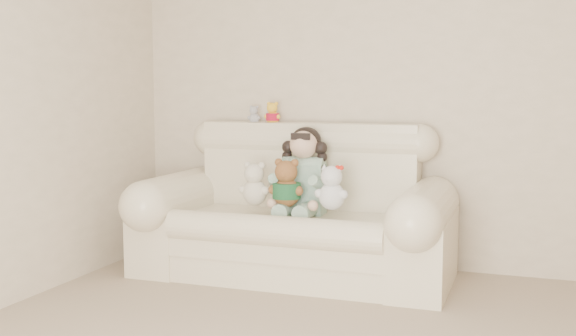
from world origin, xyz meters
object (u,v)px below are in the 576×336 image
(seated_child, at_px, (304,170))
(brown_teddy, at_px, (287,178))
(white_cat, at_px, (332,183))
(cream_teddy, at_px, (255,179))
(sofa, at_px, (293,201))

(seated_child, distance_m, brown_teddy, 0.22)
(seated_child, height_order, white_cat, seated_child)
(brown_teddy, distance_m, cream_teddy, 0.23)
(cream_teddy, bearing_deg, white_cat, -4.09)
(seated_child, bearing_deg, sofa, -123.76)
(seated_child, bearing_deg, brown_teddy, -103.94)
(sofa, distance_m, seated_child, 0.23)
(sofa, bearing_deg, white_cat, -24.35)
(sofa, bearing_deg, seated_child, 57.62)
(seated_child, distance_m, cream_teddy, 0.35)
(seated_child, height_order, brown_teddy, seated_child)
(seated_child, bearing_deg, cream_teddy, -143.13)
(brown_teddy, bearing_deg, seated_child, 90.53)
(seated_child, relative_size, cream_teddy, 1.78)
(seated_child, xyz_separation_m, brown_teddy, (-0.05, -0.21, -0.04))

